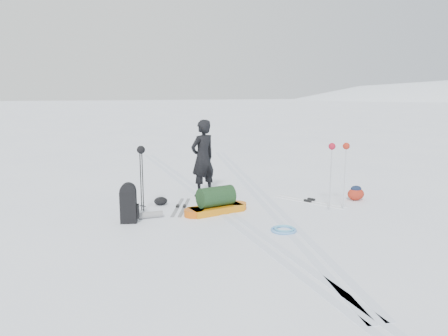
{
  "coord_description": "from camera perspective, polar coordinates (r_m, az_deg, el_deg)",
  "views": [
    {
      "loc": [
        -2.63,
        -8.86,
        2.68
      ],
      "look_at": [
        0.05,
        0.3,
        0.95
      ],
      "focal_mm": 35.0,
      "sensor_mm": 36.0,
      "label": 1
    }
  ],
  "objects": [
    {
      "name": "skier",
      "position": [
        10.97,
        -2.79,
        1.3
      ],
      "size": [
        0.84,
        0.73,
        1.94
      ],
      "primitive_type": "imported",
      "rotation": [
        0.0,
        0.0,
        3.6
      ],
      "color": "black",
      "rests_on": "ground"
    },
    {
      "name": "ski_tracks",
      "position": [
        10.6,
        2.04,
        -4.35
      ],
      "size": [
        3.38,
        17.97,
        0.01
      ],
      "color": "silver",
      "rests_on": "ground"
    },
    {
      "name": "ground",
      "position": [
        9.62,
        0.2,
        -5.9
      ],
      "size": [
        200.0,
        200.0,
        0.0
      ],
      "primitive_type": "plane",
      "color": "white",
      "rests_on": "ground"
    },
    {
      "name": "expedition_rucksack",
      "position": [
        9.09,
        -12.01,
        -4.62
      ],
      "size": [
        0.9,
        0.42,
        0.82
      ],
      "rotation": [
        0.0,
        0.0,
        -0.2
      ],
      "color": "black",
      "rests_on": "ground"
    },
    {
      "name": "pulk_sled",
      "position": [
        9.6,
        -1.05,
        -4.55
      ],
      "size": [
        1.58,
        0.81,
        0.58
      ],
      "rotation": [
        0.0,
        0.0,
        0.26
      ],
      "color": "orange",
      "rests_on": "ground"
    },
    {
      "name": "stuff_sack",
      "position": [
        10.34,
        -8.26,
        -4.29
      ],
      "size": [
        0.38,
        0.35,
        0.2
      ],
      "rotation": [
        0.0,
        0.0,
        0.44
      ],
      "color": "black",
      "rests_on": "ground"
    },
    {
      "name": "ski_poles_black",
      "position": [
        9.71,
        -10.77,
        1.32
      ],
      "size": [
        0.18,
        0.2,
        1.47
      ],
      "rotation": [
        0.0,
        0.0,
        -0.23
      ],
      "color": "black",
      "rests_on": "ground"
    },
    {
      "name": "touring_skis_white",
      "position": [
        10.75,
        11.1,
        -4.27
      ],
      "size": [
        1.25,
        1.67,
        0.07
      ],
      "rotation": [
        0.0,
        0.0,
        -0.97
      ],
      "color": "silver",
      "rests_on": "ground"
    },
    {
      "name": "thermos_pair",
      "position": [
        9.76,
        -12.11,
        -5.12
      ],
      "size": [
        0.2,
        0.23,
        0.27
      ],
      "rotation": [
        0.0,
        0.0,
        0.1
      ],
      "color": "#525559",
      "rests_on": "ground"
    },
    {
      "name": "rope_coil",
      "position": [
        8.52,
        7.82,
        -7.95
      ],
      "size": [
        0.59,
        0.59,
        0.06
      ],
      "rotation": [
        0.0,
        0.0,
        -0.21
      ],
      "color": "#5A9ADC",
      "rests_on": "ground"
    },
    {
      "name": "ski_poles_silver",
      "position": [
        9.94,
        14.77,
        1.79
      ],
      "size": [
        0.48,
        0.19,
        1.52
      ],
      "rotation": [
        0.0,
        0.0,
        0.04
      ],
      "color": "silver",
      "rests_on": "ground"
    },
    {
      "name": "touring_skis_grey",
      "position": [
        10.1,
        -5.64,
        -5.08
      ],
      "size": [
        0.73,
        1.56,
        0.06
      ],
      "rotation": [
        0.0,
        0.0,
        1.24
      ],
      "color": "gray",
      "rests_on": "ground"
    },
    {
      "name": "small_daypack",
      "position": [
        11.14,
        16.84,
        -3.17
      ],
      "size": [
        0.51,
        0.46,
        0.36
      ],
      "rotation": [
        0.0,
        0.0,
        -0.41
      ],
      "color": "maroon",
      "rests_on": "ground"
    }
  ]
}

